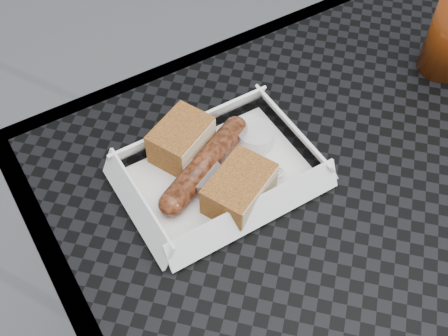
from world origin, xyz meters
name	(u,v)px	position (x,y,z in m)	size (l,w,h in m)	color
patio_table	(384,247)	(0.00, 0.00, 0.67)	(0.80, 0.80, 0.74)	black
food_tray	(220,176)	(-0.16, 0.17, 0.75)	(0.22, 0.15, 0.00)	white
bratwurst	(205,164)	(-0.17, 0.18, 0.77)	(0.17, 0.10, 0.03)	brown
bread_near	(181,140)	(-0.18, 0.23, 0.77)	(0.08, 0.06, 0.05)	#935C24
bread_far	(239,189)	(-0.16, 0.12, 0.77)	(0.09, 0.06, 0.05)	#935C24
veg_garnish	(266,174)	(-0.11, 0.14, 0.75)	(0.03, 0.03, 0.00)	#D43C09
napkin	(243,175)	(-0.13, 0.15, 0.75)	(0.12, 0.12, 0.00)	white
condiment_cup_sauce	(203,179)	(-0.18, 0.17, 0.76)	(0.05, 0.05, 0.03)	maroon
condiment_cup_empty	(256,138)	(-0.09, 0.19, 0.76)	(0.05, 0.05, 0.03)	silver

